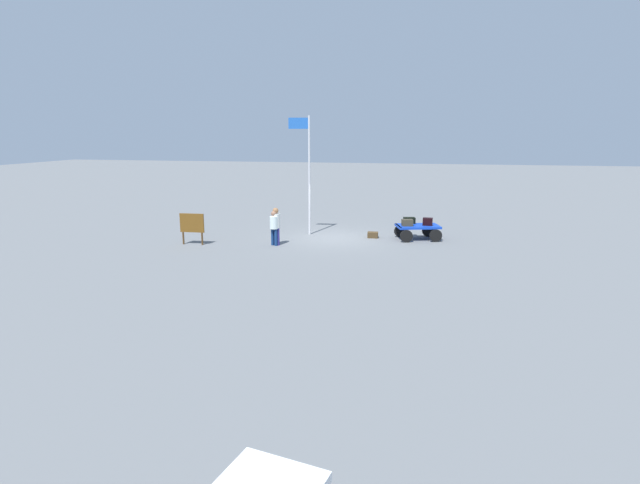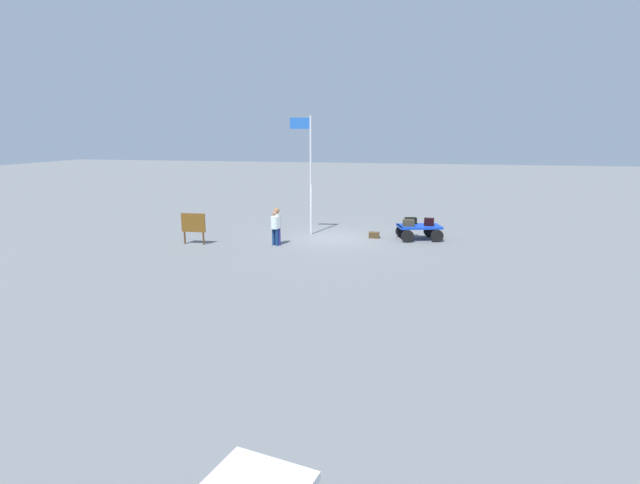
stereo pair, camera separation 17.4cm
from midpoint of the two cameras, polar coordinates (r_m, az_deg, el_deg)
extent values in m
plane|color=slate|center=(24.01, 1.99, 0.44)|extent=(120.00, 120.00, 0.00)
cube|color=#123ABB|center=(24.02, 11.36, 1.74)|extent=(2.21, 1.67, 0.10)
cube|color=#123ABB|center=(23.80, 9.20, 1.72)|extent=(0.39, 1.09, 0.10)
cylinder|color=black|center=(23.34, 10.08, 0.64)|extent=(0.59, 0.28, 0.58)
cylinder|color=black|center=(24.49, 9.41, 1.21)|extent=(0.59, 0.28, 0.58)
cylinder|color=black|center=(23.71, 13.30, 0.67)|extent=(0.59, 0.28, 0.58)
cylinder|color=black|center=(24.84, 12.49, 1.24)|extent=(0.59, 0.28, 0.58)
cube|color=black|center=(24.02, 12.43, 2.24)|extent=(0.46, 0.31, 0.36)
cube|color=#393325|center=(23.72, 10.19, 2.15)|extent=(0.56, 0.44, 0.30)
cube|color=black|center=(24.41, 10.42, 2.40)|extent=(0.60, 0.48, 0.28)
cube|color=#45331D|center=(24.20, 6.34, 0.79)|extent=(0.51, 0.40, 0.27)
cylinder|color=navy|center=(22.48, -4.44, 0.62)|extent=(0.14, 0.14, 0.79)
cylinder|color=navy|center=(22.59, -4.87, 0.67)|extent=(0.14, 0.14, 0.79)
cylinder|color=silver|center=(22.40, -4.69, 2.43)|extent=(0.45, 0.45, 0.64)
sphere|color=#946641|center=(22.33, -4.71, 3.56)|extent=(0.26, 0.26, 0.26)
cylinder|color=navy|center=(22.40, -4.67, 0.54)|extent=(0.14, 0.14, 0.76)
cylinder|color=navy|center=(22.54, -5.04, 0.60)|extent=(0.14, 0.14, 0.76)
cylinder|color=silver|center=(22.35, -4.89, 2.21)|extent=(0.50, 0.50, 0.55)
sphere|color=#8E624B|center=(22.28, -4.91, 3.22)|extent=(0.24, 0.24, 0.24)
cylinder|color=silver|center=(24.50, -0.85, 7.44)|extent=(0.10, 0.10, 5.71)
cube|color=blue|center=(24.55, -2.09, 13.27)|extent=(0.95, 0.13, 0.52)
cylinder|color=#4C3319|center=(23.13, -12.83, 0.39)|extent=(0.08, 0.08, 0.56)
cylinder|color=#4C3319|center=(23.49, -14.84, 0.47)|extent=(0.08, 0.08, 0.56)
cube|color=brown|center=(23.17, -13.93, 2.13)|extent=(1.12, 0.11, 0.84)
camera|label=1|loc=(0.09, -89.72, 0.06)|focal=28.30mm
camera|label=2|loc=(0.09, 90.28, -0.06)|focal=28.30mm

